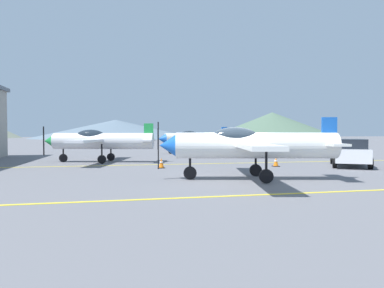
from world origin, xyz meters
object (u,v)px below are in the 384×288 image
at_px(traffic_cone_front, 276,162).
at_px(traffic_cone_side, 161,163).
at_px(airplane_near, 249,145).
at_px(airplane_mid, 99,140).
at_px(car_sedan, 350,152).
at_px(airplane_far, 195,138).

distance_m(traffic_cone_front, traffic_cone_side, 6.74).
bearing_deg(airplane_near, traffic_cone_front, 53.77).
distance_m(airplane_near, traffic_cone_side, 6.36).
bearing_deg(airplane_mid, car_sedan, -22.64).
relative_size(airplane_near, airplane_mid, 1.00).
height_order(airplane_far, car_sedan, airplane_far).
bearing_deg(airplane_near, car_sedan, 27.52).
xyz_separation_m(traffic_cone_front, traffic_cone_side, (-6.72, 0.45, 0.00)).
relative_size(airplane_far, car_sedan, 1.91).
bearing_deg(traffic_cone_front, traffic_cone_side, 176.19).
bearing_deg(airplane_mid, traffic_cone_front, -27.07).
relative_size(airplane_far, traffic_cone_side, 14.86).
relative_size(airplane_mid, car_sedan, 1.90).
relative_size(traffic_cone_front, traffic_cone_side, 1.00).
height_order(airplane_mid, traffic_cone_side, airplane_mid).
xyz_separation_m(car_sedan, traffic_cone_front, (-4.33, 0.83, -0.56)).
bearing_deg(traffic_cone_front, airplane_far, 97.04).
distance_m(airplane_mid, traffic_cone_side, 6.19).
distance_m(car_sedan, traffic_cone_front, 4.44).
bearing_deg(airplane_mid, airplane_near, -56.90).
height_order(airplane_near, airplane_mid, same).
height_order(airplane_near, traffic_cone_front, airplane_near).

